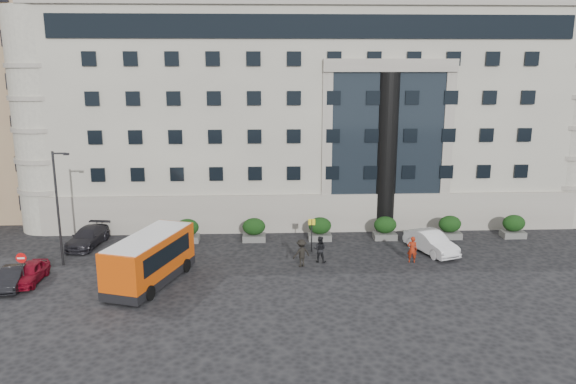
# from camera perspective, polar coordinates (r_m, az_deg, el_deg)

# --- Properties ---
(ground) EXTENTS (120.00, 120.00, 0.00)m
(ground) POSITION_cam_1_polar(r_m,az_deg,el_deg) (37.20, -5.50, -8.72)
(ground) COLOR black
(ground) RESTS_ON ground
(civic_building) EXTENTS (44.00, 24.00, 18.00)m
(civic_building) POSITION_cam_1_polar(r_m,az_deg,el_deg) (56.82, 1.51, 8.30)
(civic_building) COLOR gray
(civic_building) RESTS_ON ground
(entrance_column) EXTENTS (1.80, 1.80, 13.00)m
(entrance_column) POSITION_cam_1_polar(r_m,az_deg,el_deg) (46.46, 9.94, 3.90)
(entrance_column) COLOR black
(entrance_column) RESTS_ON ground
(apartment_far) EXTENTS (13.00, 13.00, 22.00)m
(apartment_far) POSITION_cam_1_polar(r_m,az_deg,el_deg) (78.10, -24.75, 9.93)
(apartment_far) COLOR brown
(apartment_far) RESTS_ON ground
(hedge_a) EXTENTS (1.80, 1.26, 1.84)m
(hedge_a) POSITION_cam_1_polar(r_m,az_deg,el_deg) (44.60, -10.19, -3.85)
(hedge_a) COLOR #535351
(hedge_a) RESTS_ON ground
(hedge_b) EXTENTS (1.80, 1.26, 1.84)m
(hedge_b) POSITION_cam_1_polar(r_m,az_deg,el_deg) (44.21, -3.48, -3.82)
(hedge_b) COLOR #535351
(hedge_b) RESTS_ON ground
(hedge_c) EXTENTS (1.80, 1.26, 1.84)m
(hedge_c) POSITION_cam_1_polar(r_m,az_deg,el_deg) (44.42, 3.26, -3.73)
(hedge_c) COLOR #535351
(hedge_c) RESTS_ON ground
(hedge_d) EXTENTS (1.80, 1.26, 1.84)m
(hedge_d) POSITION_cam_1_polar(r_m,az_deg,el_deg) (45.24, 9.84, -3.60)
(hedge_d) COLOR #535351
(hedge_d) RESTS_ON ground
(hedge_e) EXTENTS (1.80, 1.26, 1.84)m
(hedge_e) POSITION_cam_1_polar(r_m,az_deg,el_deg) (46.62, 16.10, -3.42)
(hedge_e) COLOR #535351
(hedge_e) RESTS_ON ground
(hedge_f) EXTENTS (1.80, 1.26, 1.84)m
(hedge_f) POSITION_cam_1_polar(r_m,az_deg,el_deg) (48.52, 21.94, -3.23)
(hedge_f) COLOR #535351
(hedge_f) RESTS_ON ground
(street_lamp) EXTENTS (1.16, 0.18, 8.00)m
(street_lamp) POSITION_cam_1_polar(r_m,az_deg,el_deg) (41.08, -22.30, -1.15)
(street_lamp) COLOR #262628
(street_lamp) RESTS_ON ground
(bus_stop_sign) EXTENTS (0.50, 0.08, 2.52)m
(bus_stop_sign) POSITION_cam_1_polar(r_m,az_deg,el_deg) (41.44, 2.42, -3.82)
(bus_stop_sign) COLOR #262628
(bus_stop_sign) RESTS_ON ground
(no_entry_sign) EXTENTS (0.64, 0.16, 2.32)m
(no_entry_sign) POSITION_cam_1_polar(r_m,az_deg,el_deg) (38.61, -25.42, -6.55)
(no_entry_sign) COLOR #262628
(no_entry_sign) RESTS_ON ground
(minibus) EXTENTS (4.88, 7.92, 3.12)m
(minibus) POSITION_cam_1_polar(r_m,az_deg,el_deg) (36.76, -13.86, -6.47)
(minibus) COLOR #C84409
(minibus) RESTS_ON ground
(red_truck) EXTENTS (3.33, 5.97, 3.05)m
(red_truck) POSITION_cam_1_polar(r_m,az_deg,el_deg) (55.81, -20.31, -0.35)
(red_truck) COLOR #99100B
(red_truck) RESTS_ON ground
(parked_car_a) EXTENTS (1.57, 3.85, 1.31)m
(parked_car_a) POSITION_cam_1_polar(r_m,az_deg,el_deg) (39.77, -24.80, -7.45)
(parked_car_a) COLOR maroon
(parked_car_a) RESTS_ON ground
(parked_car_b) EXTENTS (1.82, 3.93, 1.25)m
(parked_car_b) POSITION_cam_1_polar(r_m,az_deg,el_deg) (39.46, -26.19, -7.80)
(parked_car_b) COLOR black
(parked_car_b) RESTS_ON ground
(parked_car_c) EXTENTS (2.63, 5.09, 1.41)m
(parked_car_c) POSITION_cam_1_polar(r_m,az_deg,el_deg) (45.67, -19.68, -4.33)
(parked_car_c) COLOR black
(parked_car_c) RESTS_ON ground
(parked_car_d) EXTENTS (2.64, 5.12, 1.38)m
(parked_car_d) POSITION_cam_1_polar(r_m,az_deg,el_deg) (51.65, -18.33, -2.24)
(parked_car_d) COLOR black
(parked_car_d) RESTS_ON ground
(white_taxi) EXTENTS (3.29, 5.15, 1.60)m
(white_taxi) POSITION_cam_1_polar(r_m,az_deg,el_deg) (42.83, 14.33, -4.96)
(white_taxi) COLOR silver
(white_taxi) RESTS_ON ground
(pedestrian_a) EXTENTS (0.76, 0.57, 1.90)m
(pedestrian_a) POSITION_cam_1_polar(r_m,az_deg,el_deg) (40.47, 12.50, -5.72)
(pedestrian_a) COLOR maroon
(pedestrian_a) RESTS_ON ground
(pedestrian_b) EXTENTS (1.06, 0.91, 1.89)m
(pedestrian_b) POSITION_cam_1_polar(r_m,az_deg,el_deg) (39.65, 3.24, -5.82)
(pedestrian_b) COLOR black
(pedestrian_b) RESTS_ON ground
(pedestrian_c) EXTENTS (1.44, 1.17, 1.94)m
(pedestrian_c) POSITION_cam_1_polar(r_m,az_deg,el_deg) (38.76, 1.37, -6.22)
(pedestrian_c) COLOR black
(pedestrian_c) RESTS_ON ground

